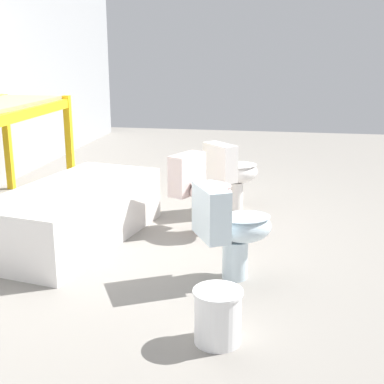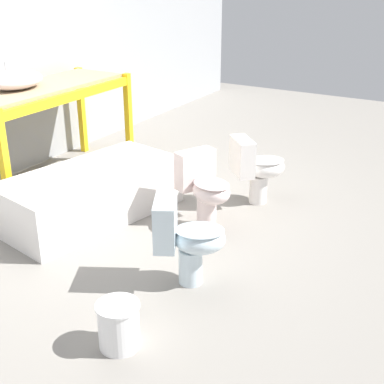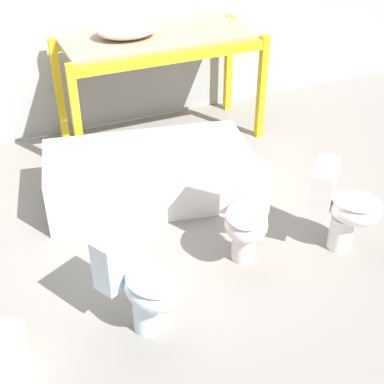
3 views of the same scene
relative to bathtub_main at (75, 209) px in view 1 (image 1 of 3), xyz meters
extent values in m
plane|color=gray|center=(0.13, -0.25, -0.27)|extent=(12.00, 12.00, 0.00)
cube|color=yellow|center=(1.45, 0.63, 0.26)|extent=(0.07, 0.07, 1.06)
cube|color=yellow|center=(1.45, 1.36, 0.26)|extent=(0.07, 0.07, 1.06)
cube|color=yellow|center=(0.51, 0.63, 0.71)|extent=(1.87, 0.06, 0.09)
cube|color=white|center=(0.00, 0.00, -0.04)|extent=(1.81, 1.09, 0.47)
cube|color=beige|center=(0.00, 0.00, 0.10)|extent=(1.72, 1.00, 0.19)
cylinder|color=silver|center=(-0.52, -1.38, -0.13)|extent=(0.18, 0.18, 0.28)
ellipsoid|color=silver|center=(-0.49, -1.44, 0.10)|extent=(0.45, 0.48, 0.21)
ellipsoid|color=#9FAFB7|center=(-0.49, -1.44, 0.17)|extent=(0.43, 0.46, 0.03)
cube|color=silver|center=(-0.60, -1.22, 0.23)|extent=(0.39, 0.31, 0.35)
cylinder|color=white|center=(1.10, -1.22, -0.13)|extent=(0.18, 0.18, 0.28)
ellipsoid|color=white|center=(1.15, -1.26, 0.10)|extent=(0.49, 0.49, 0.21)
ellipsoid|color=beige|center=(1.15, -1.26, 0.17)|extent=(0.46, 0.47, 0.03)
cube|color=white|center=(0.97, -1.09, 0.23)|extent=(0.37, 0.36, 0.35)
cylinder|color=silver|center=(0.37, -1.03, -0.13)|extent=(0.18, 0.18, 0.28)
ellipsoid|color=silver|center=(0.34, -1.09, 0.10)|extent=(0.44, 0.48, 0.21)
ellipsoid|color=#BBA7A3|center=(0.34, -1.09, 0.17)|extent=(0.42, 0.45, 0.03)
cube|color=silver|center=(0.45, -0.87, 0.23)|extent=(0.39, 0.29, 0.35)
cylinder|color=white|center=(-1.38, -1.37, -0.12)|extent=(0.26, 0.26, 0.31)
cylinder|color=white|center=(-1.38, -1.37, 0.03)|extent=(0.28, 0.28, 0.02)
camera|label=1|loc=(-3.99, -1.69, 1.32)|focal=50.00mm
camera|label=2|loc=(-3.49, -3.14, 1.95)|focal=50.00mm
camera|label=3|loc=(-1.22, -3.67, 2.37)|focal=50.00mm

